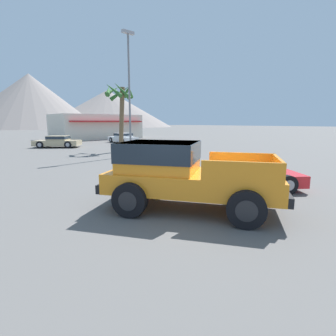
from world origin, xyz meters
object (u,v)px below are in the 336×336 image
at_px(parked_car_tan, 58,141).
at_px(street_lamp_post, 129,84).
at_px(palm_tree_tall, 120,100).
at_px(orange_pickup_truck, 179,171).
at_px(parked_car_white, 123,138).
at_px(red_convertible_car, 243,178).

relative_size(parked_car_tan, street_lamp_post, 0.52).
xyz_separation_m(parked_car_tan, palm_tree_tall, (2.67, -7.25, 3.62)).
bearing_deg(orange_pickup_truck, palm_tree_tall, 30.88).
relative_size(parked_car_white, parked_car_tan, 0.94).
height_order(red_convertible_car, palm_tree_tall, palm_tree_tall).
distance_m(red_convertible_car, palm_tree_tall, 14.63).
xyz_separation_m(parked_car_white, palm_tree_tall, (-5.34, -8.23, 3.62)).
bearing_deg(street_lamp_post, parked_car_tan, 98.63).
xyz_separation_m(red_convertible_car, palm_tree_tall, (3.32, 13.73, 3.80)).
bearing_deg(parked_car_white, street_lamp_post, -120.94).
bearing_deg(orange_pickup_truck, street_lamp_post, 29.27).
bearing_deg(red_convertible_car, parked_car_white, 15.39).
bearing_deg(parked_car_white, parked_car_tan, -174.31).
distance_m(parked_car_tan, street_lamp_post, 11.35).
distance_m(orange_pickup_truck, palm_tree_tall, 15.57).
xyz_separation_m(parked_car_tan, street_lamp_post, (1.57, -10.33, 4.45)).
height_order(orange_pickup_truck, red_convertible_car, orange_pickup_truck).
relative_size(street_lamp_post, palm_tree_tall, 1.52).
xyz_separation_m(red_convertible_car, street_lamp_post, (2.21, 10.66, 4.63)).
relative_size(parked_car_white, palm_tree_tall, 0.74).
distance_m(red_convertible_car, parked_car_white, 23.60).
bearing_deg(parked_car_tan, parked_car_white, -42.64).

